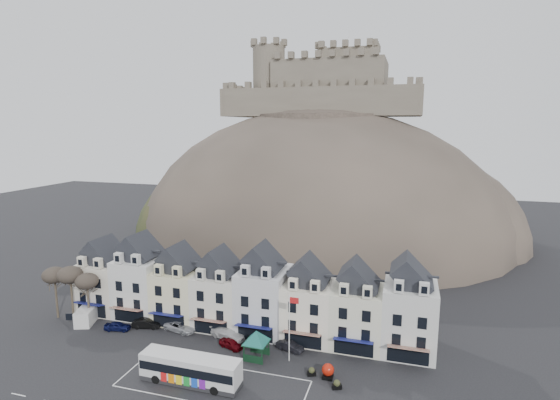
% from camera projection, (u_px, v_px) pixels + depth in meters
% --- Properties ---
extents(ground, '(300.00, 300.00, 0.00)m').
position_uv_depth(ground, '(193.00, 387.00, 50.47)').
color(ground, black).
rests_on(ground, ground).
extents(coach_bay_markings, '(22.00, 7.50, 0.01)m').
position_uv_depth(coach_bay_markings, '(213.00, 383.00, 51.09)').
color(coach_bay_markings, silver).
rests_on(coach_bay_markings, ground).
extents(townhouse_terrace, '(54.40, 9.35, 11.80)m').
position_uv_depth(townhouse_terrace, '(243.00, 293.00, 64.60)').
color(townhouse_terrace, beige).
rests_on(townhouse_terrace, ground).
extents(castle_hill, '(100.00, 76.00, 68.00)m').
position_uv_depth(castle_hill, '(321.00, 239.00, 115.19)').
color(castle_hill, '#39322C').
rests_on(castle_hill, ground).
extents(castle, '(50.20, 22.20, 22.00)m').
position_uv_depth(castle, '(326.00, 85.00, 115.13)').
color(castle, '#61574A').
rests_on(castle, ground).
extents(tree_left_far, '(3.61, 3.61, 8.24)m').
position_uv_depth(tree_left_far, '(54.00, 276.00, 67.39)').
color(tree_left_far, '#332920').
rests_on(tree_left_far, ground).
extents(tree_left_mid, '(3.78, 3.78, 8.64)m').
position_uv_depth(tree_left_mid, '(70.00, 275.00, 66.48)').
color(tree_left_mid, '#332920').
rests_on(tree_left_mid, ground).
extents(tree_left_near, '(3.43, 3.43, 7.84)m').
position_uv_depth(tree_left_near, '(87.00, 282.00, 65.75)').
color(tree_left_near, '#332920').
rests_on(tree_left_near, ground).
extents(bus, '(12.12, 2.92, 3.42)m').
position_uv_depth(bus, '(190.00, 368.00, 50.89)').
color(bus, '#262628').
rests_on(bus, ground).
extents(bus_shelter, '(6.01, 6.01, 3.82)m').
position_uv_depth(bus_shelter, '(256.00, 337.00, 56.12)').
color(bus_shelter, black).
rests_on(bus_shelter, ground).
extents(red_buoy, '(1.47, 1.47, 1.82)m').
position_uv_depth(red_buoy, '(328.00, 371.00, 52.03)').
color(red_buoy, black).
rests_on(red_buoy, ground).
extents(flagpole, '(1.30, 0.14, 8.95)m').
position_uv_depth(flagpole, '(290.00, 324.00, 55.08)').
color(flagpole, silver).
rests_on(flagpole, ground).
extents(white_van, '(3.88, 5.66, 2.38)m').
position_uv_depth(white_van, '(88.00, 314.00, 66.91)').
color(white_van, silver).
rests_on(white_van, ground).
extents(planter_west, '(1.18, 0.88, 1.06)m').
position_uv_depth(planter_west, '(312.00, 372.00, 52.62)').
color(planter_west, black).
rests_on(planter_west, ground).
extents(planter_east, '(1.23, 0.96, 1.10)m').
position_uv_depth(planter_east, '(337.00, 385.00, 49.96)').
color(planter_east, black).
rests_on(planter_east, ground).
extents(car_navy, '(4.01, 2.30, 1.29)m').
position_uv_depth(car_navy, '(117.00, 326.00, 64.20)').
color(car_navy, '#0B103A').
rests_on(car_navy, ground).
extents(car_black, '(4.42, 2.41, 1.38)m').
position_uv_depth(car_black, '(147.00, 323.00, 64.98)').
color(car_black, black).
rests_on(car_black, ground).
extents(car_silver, '(5.27, 3.24, 1.38)m').
position_uv_depth(car_silver, '(180.00, 326.00, 64.02)').
color(car_silver, '#B0B3B8').
rests_on(car_silver, ground).
extents(car_white, '(5.69, 3.37, 1.54)m').
position_uv_depth(car_white, '(228.00, 333.00, 61.86)').
color(car_white, silver).
rests_on(car_white, ground).
extents(car_maroon, '(3.89, 2.64, 1.23)m').
position_uv_depth(car_maroon, '(231.00, 344.00, 59.11)').
color(car_maroon, '#4C040A').
rests_on(car_maroon, ground).
extents(car_charcoal, '(4.02, 2.32, 1.25)m').
position_uv_depth(car_charcoal, '(290.00, 346.00, 58.42)').
color(car_charcoal, black).
rests_on(car_charcoal, ground).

